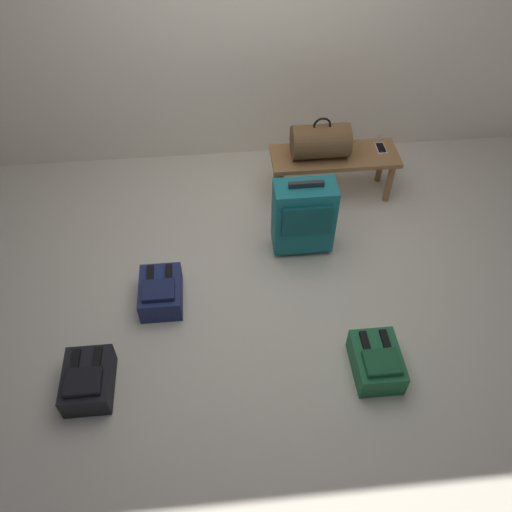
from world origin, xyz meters
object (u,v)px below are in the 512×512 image
at_px(suitcase_upright_teal, 304,216).
at_px(cell_phone, 381,148).
at_px(backpack_navy, 161,292).
at_px(backpack_green, 377,361).
at_px(bench, 334,161).
at_px(backpack_dark, 88,380).
at_px(duffel_bag_brown, 320,141).

bearing_deg(suitcase_upright_teal, cell_phone, 41.84).
bearing_deg(cell_phone, backpack_navy, -149.02).
height_order(cell_phone, backpack_green, cell_phone).
bearing_deg(bench, backpack_dark, -137.35).
xyz_separation_m(cell_phone, backpack_dark, (-2.16, -1.68, -0.31)).
height_order(duffel_bag_brown, backpack_green, duffel_bag_brown).
relative_size(bench, duffel_bag_brown, 2.27).
bearing_deg(suitcase_upright_teal, backpack_navy, -158.41).
xyz_separation_m(backpack_dark, backpack_navy, (0.41, 0.63, 0.00)).
bearing_deg(backpack_green, suitcase_upright_teal, 105.36).
bearing_deg(backpack_green, backpack_dark, 178.75).
distance_m(cell_phone, backpack_navy, 2.06).
bearing_deg(bench, cell_phone, 6.18).
distance_m(bench, backpack_dark, 2.43).
bearing_deg(backpack_navy, bench, 36.35).
xyz_separation_m(suitcase_upright_teal, backpack_navy, (-1.03, -0.41, -0.23)).
distance_m(duffel_bag_brown, suitcase_upright_teal, 0.67).
height_order(bench, duffel_bag_brown, duffel_bag_brown).
distance_m(suitcase_upright_teal, backpack_green, 1.14).
bearing_deg(suitcase_upright_teal, duffel_bag_brown, 70.56).
bearing_deg(duffel_bag_brown, cell_phone, 4.63).
height_order(duffel_bag_brown, cell_phone, duffel_bag_brown).
bearing_deg(backpack_green, cell_phone, 76.29).
bearing_deg(cell_phone, duffel_bag_brown, -175.37).
xyz_separation_m(cell_phone, backpack_navy, (-1.75, -1.05, -0.31)).
bearing_deg(backpack_green, bench, 88.55).
height_order(bench, cell_phone, cell_phone).
distance_m(bench, backpack_green, 1.70).
relative_size(duffel_bag_brown, backpack_navy, 1.16).
distance_m(suitcase_upright_teal, backpack_dark, 1.79).
height_order(suitcase_upright_teal, backpack_navy, suitcase_upright_teal).
height_order(bench, suitcase_upright_teal, suitcase_upright_teal).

